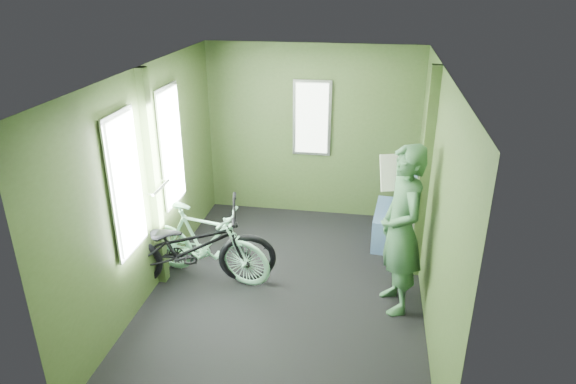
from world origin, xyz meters
name	(u,v)px	position (x,y,z in m)	size (l,w,h in m)	color
room	(283,162)	(-0.04, 0.04, 1.44)	(4.00, 4.02, 2.31)	black
bicycle_black	(193,285)	(-1.01, -0.06, 0.00)	(0.63, 1.81, 0.95)	black
bicycle_mint	(208,278)	(-0.89, 0.09, 0.00)	(0.42, 1.49, 0.90)	#97E7BD
passenger	(401,230)	(1.12, -0.06, 0.85)	(0.57, 0.75, 1.70)	#325C3A
waste_box	(408,229)	(1.26, 0.80, 0.44)	(0.26, 0.36, 0.87)	gray
bench_seat	(395,222)	(1.14, 1.32, 0.26)	(0.53, 0.86, 0.87)	#314768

